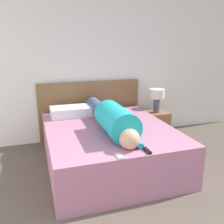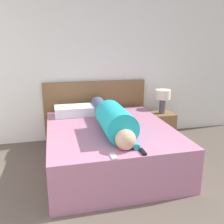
% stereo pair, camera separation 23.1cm
% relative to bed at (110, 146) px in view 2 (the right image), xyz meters
% --- Properties ---
extents(wall_back, '(6.14, 0.06, 2.60)m').
position_rel_bed_xyz_m(wall_back, '(-0.10, 1.14, 1.03)').
color(wall_back, white).
rests_on(wall_back, ground_plane).
extents(bed, '(1.64, 1.92, 0.55)m').
position_rel_bed_xyz_m(bed, '(0.00, 0.00, 0.00)').
color(bed, '#B2708E').
rests_on(bed, ground_plane).
extents(headboard, '(1.76, 0.04, 1.01)m').
position_rel_bed_xyz_m(headboard, '(0.00, 1.07, 0.23)').
color(headboard, brown).
rests_on(headboard, ground_plane).
extents(nightstand, '(0.41, 0.37, 0.46)m').
position_rel_bed_xyz_m(nightstand, '(1.11, 0.75, -0.04)').
color(nightstand, brown).
rests_on(nightstand, ground_plane).
extents(table_lamp, '(0.26, 0.26, 0.41)m').
position_rel_bed_xyz_m(table_lamp, '(1.11, 0.75, 0.48)').
color(table_lamp, '#4C4C51').
rests_on(table_lamp, nightstand).
extents(person_lying, '(0.37, 1.77, 0.37)m').
position_rel_bed_xyz_m(person_lying, '(0.00, -0.12, 0.43)').
color(person_lying, tan).
rests_on(person_lying, bed).
extents(pillow_near_headboard, '(0.64, 0.36, 0.14)m').
position_rel_bed_xyz_m(pillow_near_headboard, '(-0.38, 0.69, 0.35)').
color(pillow_near_headboard, white).
rests_on(pillow_near_headboard, bed).
extents(tv_remote, '(0.04, 0.15, 0.02)m').
position_rel_bed_xyz_m(tv_remote, '(0.15, -0.87, 0.29)').
color(tv_remote, black).
rests_on(tv_remote, bed).
extents(cell_phone, '(0.06, 0.13, 0.01)m').
position_rel_bed_xyz_m(cell_phone, '(-0.17, -0.89, 0.28)').
color(cell_phone, '#B2B7BC').
rests_on(cell_phone, bed).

